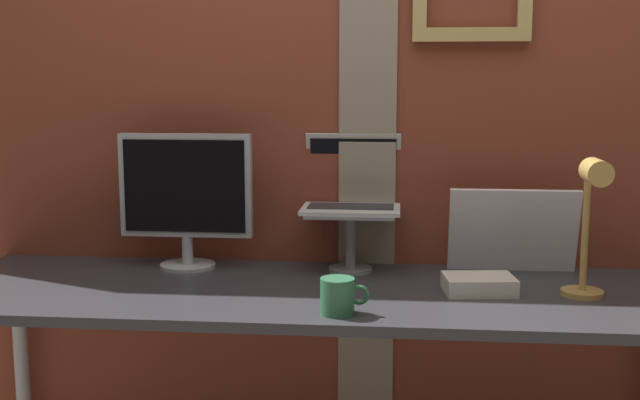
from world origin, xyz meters
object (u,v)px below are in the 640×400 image
at_px(coffee_mug, 338,296).
at_px(desk_lamp, 591,213).
at_px(whiteboard_panel, 513,231).
at_px(laptop, 352,187).
at_px(monitor, 186,192).

bearing_deg(coffee_mug, desk_lamp, 15.85).
height_order(whiteboard_panel, desk_lamp, desk_lamp).
relative_size(laptop, whiteboard_panel, 0.77).
relative_size(monitor, whiteboard_panel, 1.08).
relative_size(whiteboard_panel, coffee_mug, 3.10).
distance_m(monitor, laptop, 0.54).
height_order(laptop, whiteboard_panel, laptop).
height_order(laptop, coffee_mug, laptop).
relative_size(monitor, desk_lamp, 1.09).
distance_m(monitor, whiteboard_panel, 1.06).
xyz_separation_m(monitor, laptop, (0.54, 0.07, 0.01)).
height_order(monitor, coffee_mug, monitor).
height_order(laptop, desk_lamp, laptop).
height_order(whiteboard_panel, coffee_mug, whiteboard_panel).
bearing_deg(coffee_mug, laptop, 89.56).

